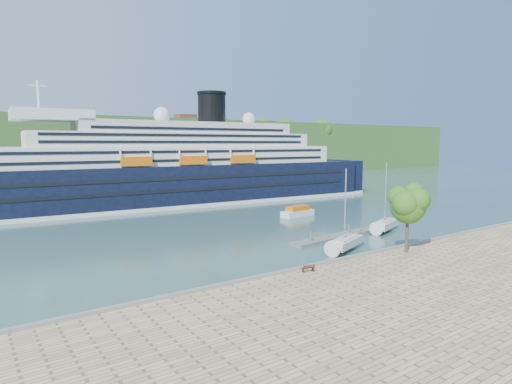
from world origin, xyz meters
name	(u,v)px	position (x,y,z in m)	size (l,w,h in m)	color
ground	(386,258)	(0.00, 0.00, 0.00)	(400.00, 400.00, 0.00)	#294844
far_hillside	(92,149)	(0.00, 145.00, 12.00)	(400.00, 50.00, 24.00)	#335823
quay_coping	(388,249)	(0.00, -0.20, 1.15)	(220.00, 0.50, 0.30)	slate
cruise_ship	(163,147)	(-5.09, 59.32, 13.34)	(118.77, 17.29, 26.67)	black
park_bench	(308,268)	(-14.20, -1.36, 1.44)	(1.38, 0.57, 0.89)	#4B2615
promenade_tree	(408,215)	(1.07, -2.14, 5.63)	(5.59, 5.59, 9.25)	#295B17
floating_pontoon	(340,236)	(3.74, 11.69, 0.22)	(19.41, 2.37, 0.43)	slate
sailboat_white_near	(347,212)	(-1.34, 5.57, 5.27)	(8.16, 2.27, 10.54)	silver
sailboat_white_far	(386,199)	(13.48, 10.92, 5.31)	(8.22, 2.28, 10.62)	silver
tender_launch	(298,211)	(10.65, 29.90, 1.01)	(7.34, 2.51, 2.03)	#D8610C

